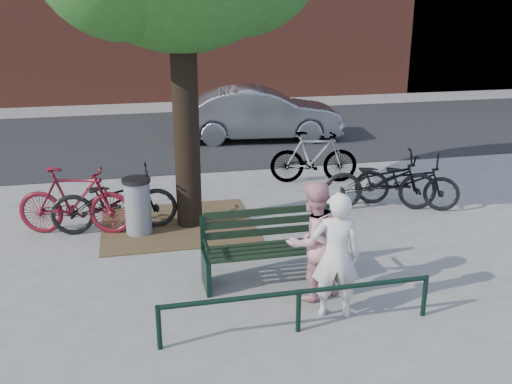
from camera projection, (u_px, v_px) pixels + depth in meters
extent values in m
plane|color=gray|center=(271.00, 281.00, 7.37)|extent=(90.00, 90.00, 0.00)
cube|color=brown|center=(178.00, 225.00, 9.19)|extent=(2.40, 2.00, 0.02)
cube|color=black|center=(193.00, 136.00, 15.22)|extent=(40.00, 7.00, 0.01)
cube|color=black|center=(206.00, 272.00, 7.12)|extent=(0.06, 0.52, 0.45)
cube|color=black|center=(203.00, 232.00, 7.19)|extent=(0.06, 0.06, 0.44)
cylinder|color=black|center=(206.00, 245.00, 6.90)|extent=(0.04, 0.36, 0.04)
cube|color=black|center=(333.00, 259.00, 7.47)|extent=(0.06, 0.52, 0.45)
cube|color=black|center=(329.00, 221.00, 7.54)|extent=(0.06, 0.06, 0.44)
cylinder|color=black|center=(337.00, 234.00, 7.25)|extent=(0.04, 0.36, 0.04)
cube|color=black|center=(271.00, 249.00, 7.23)|extent=(1.64, 0.46, 0.04)
cube|color=black|center=(267.00, 222.00, 7.35)|extent=(1.64, 0.03, 0.47)
cylinder|color=black|center=(159.00, 328.00, 5.87)|extent=(0.06, 0.06, 0.50)
cylinder|color=black|center=(298.00, 311.00, 6.18)|extent=(0.06, 0.06, 0.50)
cylinder|color=black|center=(424.00, 296.00, 6.50)|extent=(0.06, 0.06, 0.50)
cylinder|color=black|center=(299.00, 292.00, 6.11)|extent=(3.00, 0.06, 0.06)
cylinder|color=black|center=(185.00, 108.00, 8.63)|extent=(0.40, 0.40, 3.80)
imported|color=beige|center=(336.00, 256.00, 6.35)|extent=(0.62, 0.48, 1.49)
imported|color=#D59298|center=(312.00, 241.00, 6.76)|extent=(0.87, 0.77, 1.47)
cylinder|color=gray|center=(138.00, 208.00, 8.75)|extent=(0.40, 0.40, 0.83)
cylinder|color=black|center=(136.00, 180.00, 8.61)|extent=(0.44, 0.44, 0.06)
imported|color=black|center=(114.00, 200.00, 8.83)|extent=(1.93, 0.70, 1.01)
imported|color=#560C16|center=(75.00, 201.00, 8.70)|extent=(1.85, 0.92, 1.07)
imported|color=black|center=(381.00, 181.00, 9.76)|extent=(2.04, 1.10, 1.02)
imported|color=gray|center=(314.00, 157.00, 11.21)|extent=(1.78, 0.79, 1.03)
imported|color=black|center=(407.00, 181.00, 9.88)|extent=(1.85, 1.46, 0.94)
imported|color=slate|center=(260.00, 114.00, 14.62)|extent=(4.22, 1.88, 1.35)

